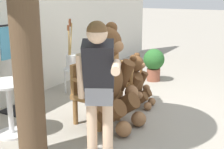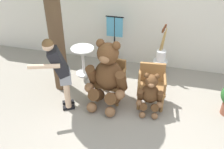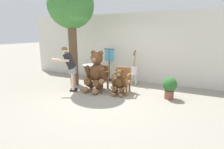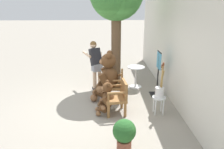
% 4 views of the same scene
% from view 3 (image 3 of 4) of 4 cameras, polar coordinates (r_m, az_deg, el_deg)
% --- Properties ---
extents(ground_plane, '(60.00, 60.00, 0.00)m').
position_cam_3_polar(ground_plane, '(5.67, -3.50, -7.29)').
color(ground_plane, gray).
extents(back_wall, '(10.00, 0.16, 2.80)m').
position_cam_3_polar(back_wall, '(7.53, 5.09, 8.72)').
color(back_wall, silver).
rests_on(back_wall, ground).
extents(wooden_chair_left, '(0.61, 0.57, 0.86)m').
position_cam_3_polar(wooden_chair_left, '(6.34, -3.85, -0.71)').
color(wooden_chair_left, olive).
rests_on(wooden_chair_left, ground).
extents(wooden_chair_right, '(0.61, 0.58, 0.86)m').
position_cam_3_polar(wooden_chair_right, '(5.99, 3.34, -1.53)').
color(wooden_chair_right, olive).
rests_on(wooden_chair_right, ground).
extents(teddy_bear_large, '(0.87, 0.85, 1.43)m').
position_cam_3_polar(teddy_bear_large, '(6.08, -5.16, 0.96)').
color(teddy_bear_large, brown).
rests_on(teddy_bear_large, ground).
extents(teddy_bear_small, '(0.53, 0.52, 0.87)m').
position_cam_3_polar(teddy_bear_small, '(5.74, 2.39, -2.54)').
color(teddy_bear_small, brown).
rests_on(teddy_bear_small, ground).
extents(person_visitor, '(0.66, 0.69, 1.56)m').
position_cam_3_polar(person_visitor, '(6.22, -13.60, 2.98)').
color(person_visitor, black).
rests_on(person_visitor, ground).
extents(white_stool, '(0.34, 0.34, 0.46)m').
position_cam_3_polar(white_stool, '(6.94, 7.09, -0.46)').
color(white_stool, silver).
rests_on(white_stool, ground).
extents(brush_bucket, '(0.22, 0.22, 0.90)m').
position_cam_3_polar(brush_bucket, '(6.89, 7.17, 1.91)').
color(brush_bucket, white).
rests_on(brush_bucket, white_stool).
extents(round_side_table, '(0.56, 0.56, 0.72)m').
position_cam_3_polar(round_side_table, '(7.39, -7.37, 1.10)').
color(round_side_table, white).
rests_on(round_side_table, ground).
extents(patio_tree, '(1.76, 1.67, 3.82)m').
position_cam_3_polar(patio_tree, '(6.85, -12.96, 20.47)').
color(patio_tree, brown).
rests_on(patio_tree, ground).
extents(potted_plant, '(0.44, 0.44, 0.68)m').
position_cam_3_polar(potted_plant, '(5.68, 18.30, -3.72)').
color(potted_plant, brown).
rests_on(potted_plant, ground).
extents(clothing_display_stand, '(0.44, 0.40, 1.36)m').
position_cam_3_polar(clothing_display_stand, '(7.52, -0.92, 3.53)').
color(clothing_display_stand, black).
rests_on(clothing_display_stand, ground).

